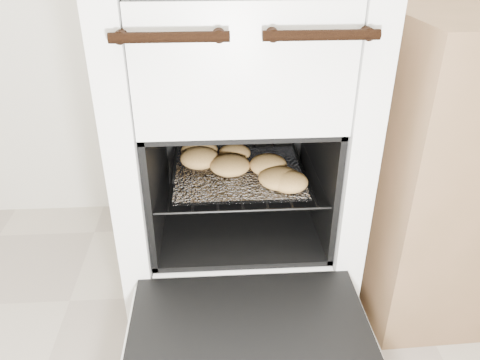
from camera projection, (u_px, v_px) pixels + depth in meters
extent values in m
cube|color=white|center=(236.00, 134.00, 1.30)|extent=(0.59, 0.63, 0.91)
cylinder|color=black|center=(169.00, 37.00, 0.84)|extent=(0.22, 0.02, 0.02)
cylinder|color=black|center=(322.00, 35.00, 0.85)|extent=(0.22, 0.02, 0.02)
cube|color=black|center=(251.00, 342.00, 0.97)|extent=(0.51, 0.40, 0.02)
cube|color=white|center=(251.00, 348.00, 0.98)|extent=(0.53, 0.42, 0.02)
cylinder|color=black|center=(159.00, 174.00, 1.26)|extent=(0.01, 0.42, 0.01)
cylinder|color=black|center=(315.00, 169.00, 1.28)|extent=(0.01, 0.42, 0.01)
cylinder|color=black|center=(243.00, 211.00, 1.10)|extent=(0.43, 0.01, 0.01)
cylinder|color=black|center=(234.00, 142.00, 1.44)|extent=(0.43, 0.01, 0.01)
cylinder|color=black|center=(172.00, 174.00, 1.26)|extent=(0.01, 0.40, 0.01)
cylinder|color=black|center=(194.00, 173.00, 1.26)|extent=(0.01, 0.40, 0.01)
cylinder|color=black|center=(216.00, 172.00, 1.27)|extent=(0.01, 0.40, 0.01)
cylinder|color=black|center=(238.00, 172.00, 1.27)|extent=(0.01, 0.40, 0.01)
cylinder|color=black|center=(260.00, 171.00, 1.27)|extent=(0.01, 0.40, 0.01)
cylinder|color=black|center=(281.00, 170.00, 1.28)|extent=(0.01, 0.40, 0.01)
cylinder|color=black|center=(303.00, 170.00, 1.28)|extent=(0.01, 0.40, 0.01)
cube|color=white|center=(239.00, 173.00, 1.25)|extent=(0.34, 0.30, 0.01)
ellipsoid|color=tan|center=(280.00, 178.00, 1.17)|extent=(0.15, 0.15, 0.04)
ellipsoid|color=tan|center=(235.00, 153.00, 1.30)|extent=(0.11, 0.11, 0.04)
ellipsoid|color=tan|center=(230.00, 165.00, 1.23)|extent=(0.13, 0.13, 0.05)
ellipsoid|color=tan|center=(200.00, 158.00, 1.26)|extent=(0.14, 0.14, 0.05)
ellipsoid|color=tan|center=(289.00, 182.00, 1.16)|extent=(0.10, 0.10, 0.04)
ellipsoid|color=tan|center=(199.00, 150.00, 1.31)|extent=(0.15, 0.15, 0.05)
ellipsoid|color=tan|center=(268.00, 165.00, 1.23)|extent=(0.11, 0.11, 0.05)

